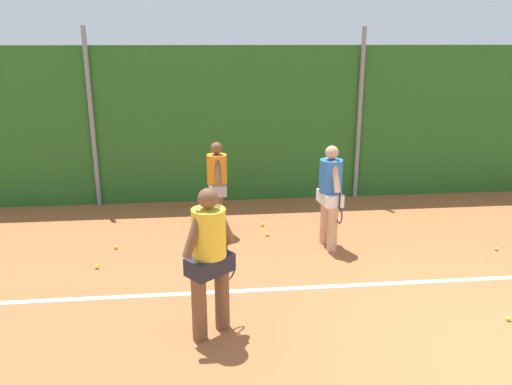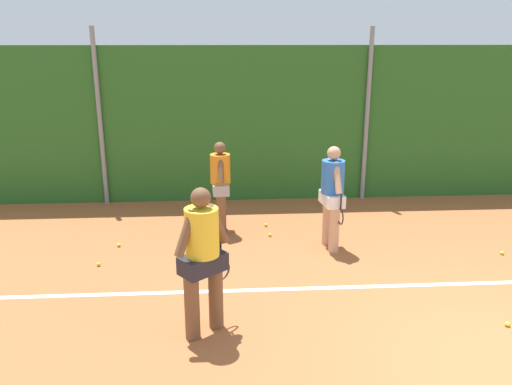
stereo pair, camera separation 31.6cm
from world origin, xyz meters
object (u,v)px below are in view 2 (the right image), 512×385
at_px(tennis_ball_2, 508,324).
at_px(tennis_ball_3, 98,264).
at_px(player_backcourt_far, 220,182).
at_px(tennis_ball_10, 502,253).
at_px(tennis_ball_9, 119,245).
at_px(tennis_ball_7, 210,212).
at_px(player_midcourt, 332,192).
at_px(player_foreground_near, 203,254).
at_px(tennis_ball_12, 216,259).
at_px(tennis_ball_1, 270,235).
at_px(tennis_ball_8, 266,225).

height_order(tennis_ball_2, tennis_ball_3, same).
height_order(player_backcourt_far, tennis_ball_10, player_backcourt_far).
relative_size(tennis_ball_2, tennis_ball_9, 1.00).
bearing_deg(tennis_ball_3, tennis_ball_7, 55.10).
bearing_deg(tennis_ball_7, player_midcourt, -42.61).
height_order(player_foreground_near, player_backcourt_far, player_foreground_near).
relative_size(player_foreground_near, tennis_ball_10, 28.67).
distance_m(tennis_ball_3, tennis_ball_12, 1.90).
height_order(tennis_ball_3, tennis_ball_10, same).
height_order(tennis_ball_1, tennis_ball_7, same).
relative_size(tennis_ball_1, tennis_ball_10, 1.00).
relative_size(tennis_ball_7, tennis_ball_9, 1.00).
bearing_deg(tennis_ball_2, tennis_ball_10, 62.85).
xyz_separation_m(player_midcourt, tennis_ball_12, (-2.01, -0.44, -0.99)).
height_order(player_midcourt, tennis_ball_3, player_midcourt).
distance_m(tennis_ball_1, tennis_ball_10, 4.03).
relative_size(player_midcourt, player_backcourt_far, 1.05).
bearing_deg(player_midcourt, tennis_ball_12, -85.11).
relative_size(player_midcourt, tennis_ball_9, 27.59).
height_order(player_foreground_near, tennis_ball_1, player_foreground_near).
height_order(player_foreground_near, tennis_ball_12, player_foreground_near).
distance_m(tennis_ball_1, tennis_ball_3, 3.10).
distance_m(tennis_ball_1, tennis_ball_2, 4.29).
bearing_deg(tennis_ball_9, tennis_ball_3, -102.41).
relative_size(player_midcourt, tennis_ball_10, 27.59).
height_order(player_midcourt, player_backcourt_far, player_midcourt).
height_order(tennis_ball_1, tennis_ball_8, same).
bearing_deg(tennis_ball_8, tennis_ball_1, -86.33).
bearing_deg(player_foreground_near, tennis_ball_3, 91.86).
height_order(player_backcourt_far, tennis_ball_3, player_backcourt_far).
xyz_separation_m(player_midcourt, tennis_ball_10, (2.88, -0.49, -0.99)).
relative_size(player_midcourt, tennis_ball_1, 27.59).
xyz_separation_m(player_foreground_near, tennis_ball_7, (-0.05, 4.55, -1.03)).
bearing_deg(tennis_ball_10, player_midcourt, 170.32).
relative_size(tennis_ball_9, tennis_ball_12, 1.00).
height_order(player_backcourt_far, tennis_ball_1, player_backcourt_far).
height_order(player_midcourt, tennis_ball_10, player_midcourt).
height_order(tennis_ball_1, tennis_ball_12, same).
height_order(player_foreground_near, tennis_ball_7, player_foreground_near).
relative_size(tennis_ball_1, tennis_ball_3, 1.00).
bearing_deg(tennis_ball_7, tennis_ball_9, -132.52).
bearing_deg(tennis_ball_8, player_backcourt_far, -168.10).
distance_m(player_midcourt, tennis_ball_9, 3.87).
bearing_deg(tennis_ball_9, player_midcourt, -4.20).
height_order(tennis_ball_1, tennis_ball_2, same).
bearing_deg(tennis_ball_12, tennis_ball_2, -30.85).
distance_m(player_midcourt, player_backcourt_far, 2.13).
distance_m(tennis_ball_10, tennis_ball_12, 4.89).
bearing_deg(tennis_ball_8, player_midcourt, -47.15).
height_order(player_foreground_near, tennis_ball_2, player_foreground_near).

